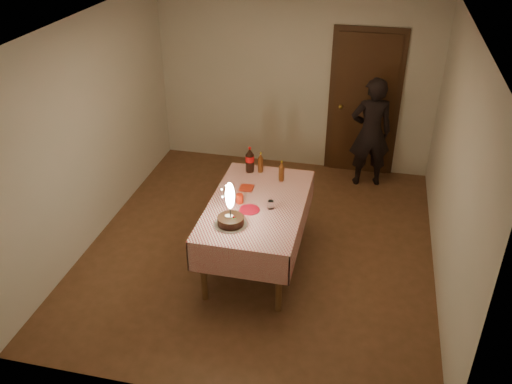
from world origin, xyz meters
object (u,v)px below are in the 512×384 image
at_px(amber_bottle_right, 281,171).
at_px(red_cup, 240,199).
at_px(birthday_cake, 230,214).
at_px(cola_bottle, 250,160).
at_px(dining_table, 257,211).
at_px(clear_cup, 271,205).
at_px(photographer, 371,132).
at_px(red_plate, 250,210).
at_px(amber_bottle_left, 261,163).

bearing_deg(amber_bottle_right, red_cup, -120.62).
xyz_separation_m(birthday_cake, cola_bottle, (-0.07, 1.15, 0.03)).
distance_m(dining_table, amber_bottle_right, 0.62).
xyz_separation_m(birthday_cake, clear_cup, (0.33, 0.39, -0.08)).
xyz_separation_m(dining_table, red_cup, (-0.18, -0.04, 0.15)).
xyz_separation_m(cola_bottle, amber_bottle_right, (0.41, -0.14, -0.03)).
bearing_deg(amber_bottle_right, birthday_cake, -108.11).
relative_size(red_cup, photographer, 0.06).
height_order(red_plate, cola_bottle, cola_bottle).
xyz_separation_m(red_plate, red_cup, (-0.14, 0.12, 0.05)).
relative_size(dining_table, amber_bottle_right, 6.75).
height_order(clear_cup, amber_bottle_right, amber_bottle_right).
distance_m(birthday_cake, red_cup, 0.43).
bearing_deg(dining_table, clear_cup, -24.25).
bearing_deg(photographer, amber_bottle_right, -120.68).
xyz_separation_m(cola_bottle, amber_bottle_left, (0.13, 0.02, -0.03)).
distance_m(birthday_cake, amber_bottle_left, 1.17).
bearing_deg(dining_table, photographer, 62.65).
bearing_deg(amber_bottle_right, amber_bottle_left, 150.96).
distance_m(red_cup, cola_bottle, 0.73).
bearing_deg(clear_cup, birthday_cake, -130.73).
distance_m(birthday_cake, amber_bottle_right, 1.07).
bearing_deg(amber_bottle_right, photographer, 59.32).
relative_size(birthday_cake, amber_bottle_left, 1.89).
relative_size(amber_bottle_left, photographer, 0.16).
bearing_deg(photographer, dining_table, -117.35).
distance_m(cola_bottle, amber_bottle_left, 0.13).
bearing_deg(birthday_cake, clear_cup, 49.27).
bearing_deg(red_cup, red_plate, -41.36).
bearing_deg(red_cup, dining_table, 10.82).
bearing_deg(clear_cup, red_plate, -158.85).
bearing_deg(amber_bottle_left, clear_cup, -70.09).
height_order(birthday_cake, clear_cup, birthday_cake).
height_order(amber_bottle_left, amber_bottle_right, same).
height_order(clear_cup, photographer, photographer).
distance_m(red_plate, clear_cup, 0.23).
xyz_separation_m(red_plate, clear_cup, (0.21, 0.08, 0.04)).
xyz_separation_m(red_cup, amber_bottle_left, (0.07, 0.74, 0.07)).
bearing_deg(amber_bottle_right, cola_bottle, 161.29).
distance_m(red_cup, amber_bottle_right, 0.68).
xyz_separation_m(red_plate, amber_bottle_right, (0.21, 0.71, 0.11)).
bearing_deg(red_cup, amber_bottle_left, 84.85).
xyz_separation_m(red_plate, photographer, (1.16, 2.31, -0.00)).
distance_m(clear_cup, photographer, 2.42).
xyz_separation_m(dining_table, red_plate, (-0.05, -0.16, 0.11)).
relative_size(dining_table, clear_cup, 19.11).
xyz_separation_m(dining_table, amber_bottle_right, (0.16, 0.55, 0.22)).
height_order(amber_bottle_right, photographer, photographer).
distance_m(dining_table, red_cup, 0.24).
height_order(red_cup, cola_bottle, cola_bottle).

